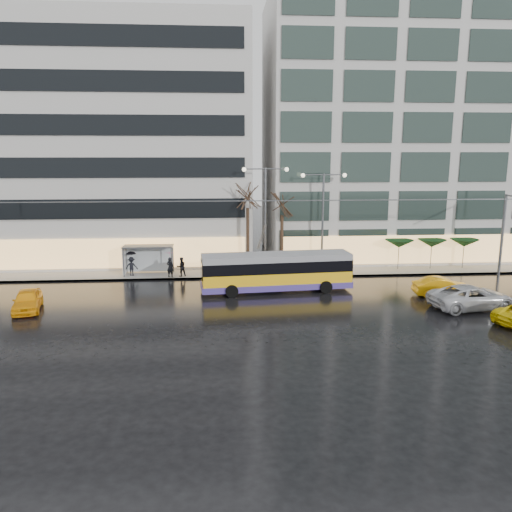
{
  "coord_description": "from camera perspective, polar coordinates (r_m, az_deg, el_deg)",
  "views": [
    {
      "loc": [
        -1.93,
        -31.63,
        10.21
      ],
      "look_at": [
        0.77,
        5.0,
        2.74
      ],
      "focal_mm": 35.0,
      "sensor_mm": 36.0,
      "label": 1
    }
  ],
  "objects": [
    {
      "name": "parasol_c",
      "position": [
        48.56,
        22.7,
        1.39
      ],
      "size": [
        2.5,
        2.5,
        2.65
      ],
      "color": "#595B60",
      "rests_on": "sidewalk"
    },
    {
      "name": "pedestrian_b",
      "position": [
        42.44,
        -8.54,
        -1.22
      ],
      "size": [
        0.97,
        0.87,
        1.63
      ],
      "color": "black",
      "rests_on": "sidewalk"
    },
    {
      "name": "tree_b",
      "position": [
        43.34,
        3.01,
        6.43
      ],
      "size": [
        3.2,
        3.2,
        7.7
      ],
      "color": "black",
      "rests_on": "sidewalk"
    },
    {
      "name": "catenary",
      "position": [
        40.12,
        0.02,
        2.95
      ],
      "size": [
        42.24,
        5.12,
        7.0
      ],
      "color": "#595B60",
      "rests_on": "ground"
    },
    {
      "name": "parasol_a",
      "position": [
        46.16,
        16.04,
        1.36
      ],
      "size": [
        2.5,
        2.5,
        2.65
      ],
      "color": "#595B60",
      "rests_on": "sidewalk"
    },
    {
      "name": "parasol_b",
      "position": [
        47.28,
        19.45,
        1.38
      ],
      "size": [
        2.5,
        2.5,
        2.65
      ],
      "color": "#595B60",
      "rests_on": "sidewalk"
    },
    {
      "name": "pedestrian_c",
      "position": [
        43.43,
        -14.05,
        -0.75
      ],
      "size": [
        1.07,
        0.87,
        2.11
      ],
      "color": "black",
      "rests_on": "sidewalk"
    },
    {
      "name": "ground",
      "position": [
        33.29,
        -0.7,
        -6.37
      ],
      "size": [
        140.0,
        140.0,
        0.0
      ],
      "primitive_type": "plane",
      "color": "black",
      "rests_on": "ground"
    },
    {
      "name": "trolleybus",
      "position": [
        37.85,
        2.35,
        -1.94
      ],
      "size": [
        11.5,
        4.7,
        5.26
      ],
      "color": "yellow",
      "rests_on": "ground"
    },
    {
      "name": "pedestrian_a",
      "position": [
        42.13,
        -9.82,
        -0.48
      ],
      "size": [
        1.23,
        1.24,
        2.19
      ],
      "color": "black",
      "rests_on": "sidewalk"
    },
    {
      "name": "street_lamp_near",
      "position": [
        42.82,
        1.07,
        5.83
      ],
      "size": [
        3.96,
        0.36,
        9.03
      ],
      "color": "#595B60",
      "rests_on": "sidewalk"
    },
    {
      "name": "taxi_b",
      "position": [
        39.12,
        20.55,
        -3.34
      ],
      "size": [
        4.31,
        1.81,
        1.39
      ],
      "primitive_type": "imported",
      "rotation": [
        0.0,
        0.0,
        1.49
      ],
      "color": "#FDA70D",
      "rests_on": "ground"
    },
    {
      "name": "sedan_silver",
      "position": [
        36.72,
        23.44,
        -4.33
      ],
      "size": [
        6.11,
        3.5,
        1.6
      ],
      "primitive_type": "imported",
      "rotation": [
        0.0,
        0.0,
        1.72
      ],
      "color": "silver",
      "rests_on": "ground"
    },
    {
      "name": "kerb",
      "position": [
        42.11,
        1.26,
        -2.44
      ],
      "size": [
        80.0,
        0.1,
        0.15
      ],
      "primitive_type": "cube",
      "color": "slate",
      "rests_on": "ground"
    },
    {
      "name": "bus_shelter",
      "position": [
        43.59,
        -12.65,
        0.3
      ],
      "size": [
        4.2,
        1.6,
        2.51
      ],
      "color": "#595B60",
      "rests_on": "sidewalk"
    },
    {
      "name": "sidewalk",
      "position": [
        46.91,
        0.69,
        -0.99
      ],
      "size": [
        80.0,
        10.0,
        0.15
      ],
      "primitive_type": "cube",
      "color": "gray",
      "rests_on": "ground"
    },
    {
      "name": "building_left",
      "position": [
        52.56,
        -20.19,
        11.83
      ],
      "size": [
        34.0,
        14.0,
        22.0
      ],
      "primitive_type": "cube",
      "color": "#BBB7B2",
      "rests_on": "sidewalk"
    },
    {
      "name": "street_lamp_far",
      "position": [
        43.59,
        7.66,
        5.47
      ],
      "size": [
        3.96,
        0.36,
        8.53
      ],
      "color": "#595B60",
      "rests_on": "sidewalk"
    },
    {
      "name": "tree_a",
      "position": [
        42.81,
        -0.96,
        7.3
      ],
      "size": [
        3.2,
        3.2,
        8.4
      ],
      "color": "black",
      "rests_on": "sidewalk"
    },
    {
      "name": "building_right",
      "position": [
        54.84,
        18.76,
        13.45
      ],
      "size": [
        32.0,
        14.0,
        25.0
      ],
      "primitive_type": "cube",
      "color": "#BBB7B2",
      "rests_on": "sidewalk"
    },
    {
      "name": "taxi_a",
      "position": [
        36.65,
        -24.66,
        -4.61
      ],
      "size": [
        2.54,
        4.42,
        1.41
      ],
      "primitive_type": "imported",
      "rotation": [
        0.0,
        0.0,
        0.22
      ],
      "color": "#FFA80D",
      "rests_on": "ground"
    }
  ]
}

